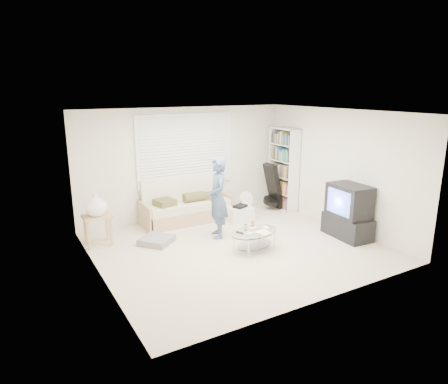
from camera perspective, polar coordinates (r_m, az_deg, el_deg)
ground at (r=7.59m, az=1.85°, el=-7.87°), size 5.00×5.00×0.00m
room_shell at (r=7.53m, az=0.03°, el=4.90°), size 5.02×4.52×2.51m
window_blinds at (r=9.06m, az=-5.45°, el=5.98°), size 2.32×0.08×1.62m
futon_sofa at (r=8.96m, az=-5.44°, el=-2.18°), size 2.00×0.81×0.98m
grey_floor_pillow at (r=7.85m, az=-9.59°, el=-6.80°), size 0.78×0.78×0.13m
side_table at (r=7.82m, az=-17.80°, el=-2.01°), size 0.52×0.42×1.02m
bookshelf at (r=9.86m, az=8.48°, el=3.29°), size 0.31×0.83×1.98m
guitar_case at (r=9.82m, az=7.02°, el=0.38°), size 0.45×0.42×1.12m
floor_fan at (r=9.27m, az=3.09°, el=-1.39°), size 0.37×0.24×0.60m
storage_bin at (r=8.98m, az=2.32°, el=-3.11°), size 0.56×0.41×0.37m
tv_unit at (r=8.29m, az=17.33°, el=-2.74°), size 0.61×1.03×1.08m
coffee_table at (r=7.37m, az=4.37°, el=-6.13°), size 1.08×0.80×0.49m
standing_person at (r=7.86m, az=-0.91°, el=-0.86°), size 0.53×0.67×1.61m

